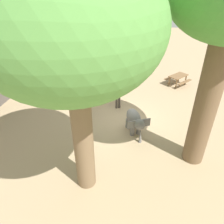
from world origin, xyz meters
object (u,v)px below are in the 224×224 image
Objects in this scene: person_handler at (118,95)px; picnic_table_far at (178,78)px; market_stall_white at (12,70)px; wooden_bench at (89,92)px; picnic_table_near at (98,76)px; elephant at (135,120)px; shade_tree_main at (73,30)px.

picnic_table_far is at bearing 109.31° from person_handler.
person_handler is 8.74m from market_stall_white.
picnic_table_far is at bearing -39.79° from wooden_bench.
wooden_bench is at bearing -102.55° from market_stall_white.
person_handler is 5.88m from picnic_table_far.
picnic_table_near is at bearing 19.99° from wooden_bench.
market_stall_white is at bearing -122.33° from picnic_table_near.
wooden_bench is at bearing -159.83° from elephant.
person_handler reaches higher than picnic_table_near.
elephant is 2.70m from person_handler.
elephant reaches higher than wooden_bench.
shade_tree_main is 3.70× the size of picnic_table_near.
picnic_table_near is 1.00× the size of picnic_table_far.
market_stall_white is at bearing -140.68° from elephant.
elephant is 1.08× the size of person_handler.
picnic_table_far is (4.19, -4.10, -0.36)m from person_handler.
wooden_bench reaches higher than picnic_table_far.
shade_tree_main is 5.38× the size of wooden_bench.
picnic_table_near is at bearing 138.19° from picnic_table_far.
shade_tree_main is 12.43m from market_stall_white.
person_handler is at bearing -177.98° from elephant.
person_handler reaches higher than picnic_table_far.
shade_tree_main is at bearing -162.36° from picnic_table_far.
shade_tree_main is (-3.56, 1.66, 5.02)m from elephant.
wooden_bench is at bearing 159.22° from picnic_table_far.
picnic_table_near is (9.49, 1.53, -5.21)m from shade_tree_main.
shade_tree_main is 3.09× the size of market_stall_white.
picnic_table_near is 6.13m from picnic_table_far.
shade_tree_main is at bearing -143.80° from wooden_bench.
person_handler is 4.06m from picnic_table_near.
picnic_table_near is 0.84× the size of market_stall_white.
picnic_table_near and picnic_table_far have the same top height.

